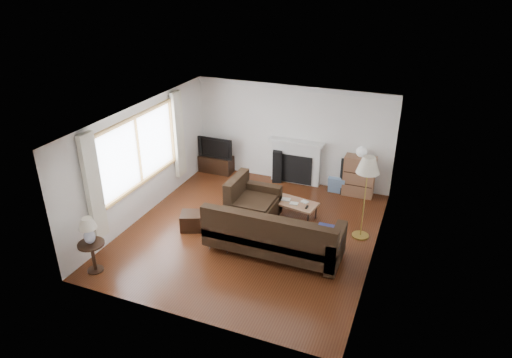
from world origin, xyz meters
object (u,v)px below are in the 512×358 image
at_px(side_table, 93,257).
at_px(sectional_sofa, 274,232).
at_px(bookshelf, 359,176).
at_px(coffee_table, 295,210).
at_px(floor_lamp, 365,198).
at_px(tv_stand, 216,164).

bearing_deg(side_table, sectional_sofa, 32.05).
relative_size(bookshelf, sectional_sofa, 0.35).
distance_m(bookshelf, coffee_table, 1.97).
bearing_deg(floor_lamp, coffee_table, 171.02).
bearing_deg(side_table, floor_lamp, 34.44).
xyz_separation_m(coffee_table, floor_lamp, (1.50, -0.24, 0.70)).
relative_size(bookshelf, floor_lamp, 0.56).
distance_m(floor_lamp, side_table, 5.27).
xyz_separation_m(tv_stand, side_table, (-0.13, -4.78, 0.07)).
bearing_deg(sectional_sofa, floor_lamp, 38.65).
relative_size(sectional_sofa, side_table, 4.78).
bearing_deg(coffee_table, bookshelf, 65.56).
height_order(coffee_table, side_table, side_table).
height_order(bookshelf, floor_lamp, floor_lamp).
distance_m(bookshelf, floor_lamp, 1.93).
relative_size(bookshelf, side_table, 1.68).
relative_size(sectional_sofa, floor_lamp, 1.60).
bearing_deg(side_table, coffee_table, 48.62).
height_order(tv_stand, coffee_table, tv_stand).
bearing_deg(side_table, bookshelf, 50.82).
bearing_deg(tv_stand, floor_lamp, -23.43).
xyz_separation_m(sectional_sofa, floor_lamp, (1.48, 1.19, 0.43)).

